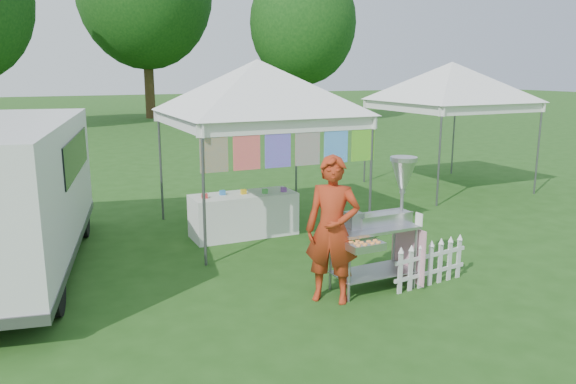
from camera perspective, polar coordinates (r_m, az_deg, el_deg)
name	(u,v)px	position (r m, az deg, el deg)	size (l,w,h in m)	color
ground	(364,300)	(7.23, 7.68, -10.84)	(120.00, 120.00, 0.00)	#204A15
canopy_main	(257,60)	(9.76, -3.13, 13.26)	(4.24, 4.24, 3.45)	#59595E
canopy_right	(452,62)	(13.96, 16.37, 12.54)	(4.24, 4.24, 3.45)	#59595E
tree_right	(303,23)	(30.84, 1.53, 16.75)	(5.60, 5.60, 8.42)	#3B2815
donut_cart	(386,213)	(7.38, 9.97, -2.11)	(1.23, 0.87, 1.72)	gray
vendor	(332,230)	(6.88, 4.53, -3.85)	(0.67, 0.44, 1.83)	#9C2B13
picket_fence	(430,265)	(7.76, 14.27, -7.19)	(1.25, 0.18, 0.56)	silver
display_table	(244,215)	(9.74, -4.53, -2.31)	(1.80, 0.70, 0.74)	white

